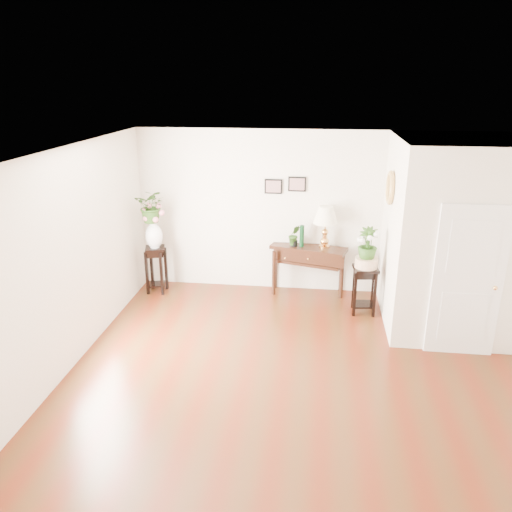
% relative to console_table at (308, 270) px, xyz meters
% --- Properties ---
extents(floor, '(6.00, 5.50, 0.02)m').
position_rel_console_table_xyz_m(floor, '(0.02, -2.57, -0.43)').
color(floor, '#43240F').
rests_on(floor, ground).
extents(ceiling, '(6.00, 5.50, 0.02)m').
position_rel_console_table_xyz_m(ceiling, '(0.02, -2.57, 2.37)').
color(ceiling, white).
rests_on(ceiling, ground).
extents(wall_back, '(6.00, 0.02, 2.80)m').
position_rel_console_table_xyz_m(wall_back, '(0.02, 0.18, 0.97)').
color(wall_back, silver).
rests_on(wall_back, ground).
extents(wall_front, '(6.00, 0.02, 2.80)m').
position_rel_console_table_xyz_m(wall_front, '(0.02, -5.32, 0.97)').
color(wall_front, silver).
rests_on(wall_front, ground).
extents(wall_left, '(0.02, 5.50, 2.80)m').
position_rel_console_table_xyz_m(wall_left, '(-2.98, -2.57, 0.97)').
color(wall_left, silver).
rests_on(wall_left, ground).
extents(partition, '(1.80, 1.95, 2.80)m').
position_rel_console_table_xyz_m(partition, '(2.12, -0.79, 0.97)').
color(partition, silver).
rests_on(partition, floor).
extents(door, '(0.90, 0.05, 2.10)m').
position_rel_console_table_xyz_m(door, '(2.12, -1.79, 0.62)').
color(door, silver).
rests_on(door, floor).
extents(art_print_left, '(0.30, 0.02, 0.25)m').
position_rel_console_table_xyz_m(art_print_left, '(-0.63, 0.16, 1.42)').
color(art_print_left, black).
rests_on(art_print_left, wall_back).
extents(art_print_right, '(0.30, 0.02, 0.25)m').
position_rel_console_table_xyz_m(art_print_right, '(-0.23, 0.16, 1.47)').
color(art_print_right, black).
rests_on(art_print_right, wall_back).
extents(wall_ornament, '(0.07, 0.51, 0.51)m').
position_rel_console_table_xyz_m(wall_ornament, '(1.18, -0.67, 1.62)').
color(wall_ornament, tan).
rests_on(wall_ornament, partition).
extents(console_table, '(1.35, 0.76, 0.86)m').
position_rel_console_table_xyz_m(console_table, '(0.00, 0.00, 0.00)').
color(console_table, '#35170F').
rests_on(console_table, floor).
extents(table_lamp, '(0.50, 0.50, 0.72)m').
position_rel_console_table_xyz_m(table_lamp, '(0.27, 0.00, 0.78)').
color(table_lamp, tan).
rests_on(table_lamp, console_table).
extents(green_vase, '(0.08, 0.08, 0.37)m').
position_rel_console_table_xyz_m(green_vase, '(-0.12, 0.00, 0.60)').
color(green_vase, black).
rests_on(green_vase, console_table).
extents(potted_plant, '(0.23, 0.20, 0.35)m').
position_rel_console_table_xyz_m(potted_plant, '(-0.25, 0.00, 0.61)').
color(potted_plant, '#234815').
rests_on(potted_plant, console_table).
extents(plant_stand_a, '(0.40, 0.40, 0.83)m').
position_rel_console_table_xyz_m(plant_stand_a, '(-2.63, -0.28, -0.01)').
color(plant_stand_a, black).
rests_on(plant_stand_a, floor).
extents(porcelain_vase, '(0.30, 0.30, 0.50)m').
position_rel_console_table_xyz_m(porcelain_vase, '(-2.63, -0.28, 0.62)').
color(porcelain_vase, white).
rests_on(porcelain_vase, plant_stand_a).
extents(lily_arrangement, '(0.52, 0.45, 0.57)m').
position_rel_console_table_xyz_m(lily_arrangement, '(-2.63, -0.28, 1.09)').
color(lily_arrangement, '#234815').
rests_on(lily_arrangement, porcelain_vase).
extents(plant_stand_b, '(0.41, 0.41, 0.78)m').
position_rel_console_table_xyz_m(plant_stand_b, '(0.92, -0.67, -0.04)').
color(plant_stand_b, black).
rests_on(plant_stand_b, floor).
extents(ceramic_bowl, '(0.41, 0.41, 0.16)m').
position_rel_console_table_xyz_m(ceramic_bowl, '(0.92, -0.67, 0.43)').
color(ceramic_bowl, beige).
rests_on(ceramic_bowl, plant_stand_b).
extents(narcissus, '(0.30, 0.30, 0.53)m').
position_rel_console_table_xyz_m(narcissus, '(0.92, -0.67, 0.73)').
color(narcissus, '#234815').
rests_on(narcissus, ceramic_bowl).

